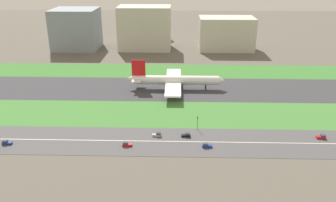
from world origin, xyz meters
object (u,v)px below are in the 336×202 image
(car_1, at_px, (157,135))
(car_2, at_px, (207,146))
(traffic_light, at_px, (197,122))
(fuel_tank_west, at_px, (159,32))
(hangar_building, at_px, (145,28))
(car_4, at_px, (186,135))
(office_tower, at_px, (226,34))
(terminal_building, at_px, (76,29))
(car_0, at_px, (322,137))
(car_5, at_px, (127,144))
(airliner, at_px, (174,80))
(car_3, at_px, (7,143))

(car_1, relative_size, car_2, 1.00)
(traffic_light, bearing_deg, fuel_tank_west, 97.97)
(car_1, xyz_separation_m, hangar_building, (-22.27, 182.00, 19.37))
(car_4, bearing_deg, office_tower, 77.14)
(car_2, distance_m, terminal_building, 223.02)
(car_0, relative_size, office_tower, 0.09)
(car_4, height_order, traffic_light, traffic_light)
(car_4, relative_size, fuel_tank_west, 0.19)
(car_0, xyz_separation_m, hangar_building, (-101.68, 182.00, 19.37))
(car_5, height_order, traffic_light, traffic_light)
(office_tower, bearing_deg, hangar_building, 180.00)
(car_0, bearing_deg, car_2, -169.89)
(traffic_light, xyz_separation_m, office_tower, (35.81, 174.01, 11.07))
(hangar_building, height_order, fuel_tank_west, hangar_building)
(airliner, height_order, car_2, airliner)
(traffic_light, bearing_deg, car_4, -125.72)
(terminal_building, bearing_deg, fuel_tank_west, 30.00)
(car_2, xyz_separation_m, terminal_building, (-112.02, 192.00, 18.04))
(airliner, xyz_separation_m, fuel_tank_west, (-17.91, 159.00, 1.21))
(car_1, distance_m, car_2, 25.39)
(office_tower, bearing_deg, car_1, -107.02)
(car_1, distance_m, car_5, 16.90)
(hangar_building, distance_m, office_tower, 78.14)
(car_3, distance_m, car_4, 84.71)
(car_0, xyz_separation_m, terminal_building, (-168.09, 182.00, 18.04))
(airliner, relative_size, car_3, 14.77)
(car_1, distance_m, office_tower, 190.88)
(car_5, xyz_separation_m, office_tower, (69.34, 192.00, 14.44))
(airliner, bearing_deg, traffic_light, -78.02)
(traffic_light, bearing_deg, car_3, -168.68)
(airliner, bearing_deg, terminal_building, 130.06)
(airliner, distance_m, car_1, 68.58)
(airliner, bearing_deg, car_5, -104.93)
(car_5, bearing_deg, car_3, 0.00)
(car_3, height_order, hangar_building, hangar_building)
(car_4, xyz_separation_m, terminal_building, (-102.84, 182.00, 18.04))
(car_2, bearing_deg, car_0, -169.89)
(car_0, bearing_deg, car_5, -173.86)
(airliner, xyz_separation_m, car_1, (-7.17, -68.00, -5.31))
(car_4, height_order, fuel_tank_west, fuel_tank_west)
(car_5, distance_m, office_tower, 204.65)
(car_4, bearing_deg, terminal_building, 119.47)
(airliner, relative_size, fuel_tank_west, 2.78)
(airliner, bearing_deg, car_3, -134.68)
(car_5, relative_size, fuel_tank_west, 0.19)
(car_1, bearing_deg, fuel_tank_west, 92.71)
(car_4, relative_size, terminal_building, 0.10)
(car_5, bearing_deg, office_tower, -109.86)
(car_5, distance_m, car_0, 93.56)
(car_1, bearing_deg, hangar_building, 96.98)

